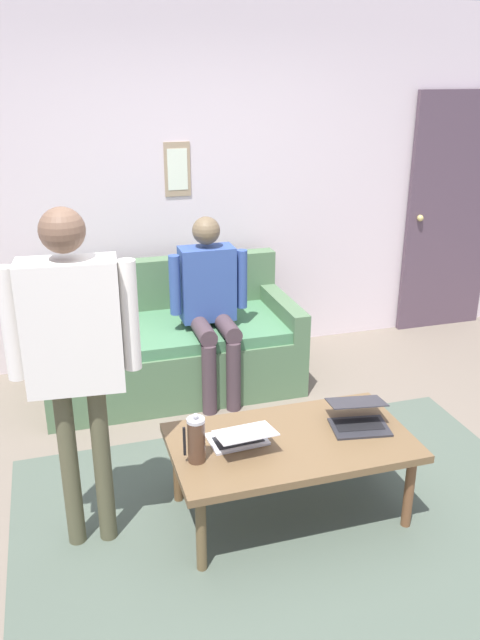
% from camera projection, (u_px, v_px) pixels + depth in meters
% --- Properties ---
extents(ground_plane, '(7.68, 7.68, 0.00)m').
position_uv_depth(ground_plane, '(278.00, 509.00, 3.44)').
color(ground_plane, '#726558').
extents(area_rug, '(2.85, 2.03, 0.01)m').
position_uv_depth(area_rug, '(296.00, 523.00, 3.33)').
color(area_rug, '#4A564A').
rests_on(area_rug, ground_plane).
extents(back_wall, '(7.04, 0.11, 2.70)m').
position_uv_depth(back_wall, '(184.00, 188.00, 4.91)').
color(back_wall, silver).
rests_on(back_wall, ground_plane).
extents(interior_door, '(0.82, 0.09, 2.05)m').
position_uv_depth(interior_door, '(449.00, 214.00, 5.57)').
color(interior_door, '#523F4C').
rests_on(interior_door, ground_plane).
extents(couch, '(1.81, 0.89, 0.88)m').
position_uv_depth(couch, '(170.00, 346.00, 4.71)').
color(couch, '#4F6D4B').
rests_on(couch, ground_plane).
extents(coffee_table, '(1.22, 0.69, 0.45)m').
position_uv_depth(coffee_table, '(291.00, 447.00, 3.27)').
color(coffee_table, brown).
rests_on(coffee_table, ground_plane).
extents(laptop_left, '(0.34, 0.33, 0.13)m').
position_uv_depth(laptop_left, '(358.00, 418.00, 3.37)').
color(laptop_left, '#28282D').
rests_on(laptop_left, coffee_table).
extents(laptop_center, '(0.31, 0.33, 0.12)m').
position_uv_depth(laptop_center, '(240.00, 437.00, 3.19)').
color(laptop_center, silver).
rests_on(laptop_center, coffee_table).
extents(french_press, '(0.11, 0.09, 0.26)m').
position_uv_depth(french_press, '(196.00, 440.00, 3.03)').
color(french_press, '#4C3323').
rests_on(french_press, coffee_table).
extents(person_standing, '(0.59, 0.22, 1.68)m').
position_uv_depth(person_standing, '(74.00, 342.00, 2.84)').
color(person_standing, brown).
rests_on(person_standing, ground_plane).
extents(person_seated, '(0.55, 0.51, 1.28)m').
position_uv_depth(person_seated, '(210.00, 298.00, 4.42)').
color(person_seated, '#46353B').
rests_on(person_seated, ground_plane).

